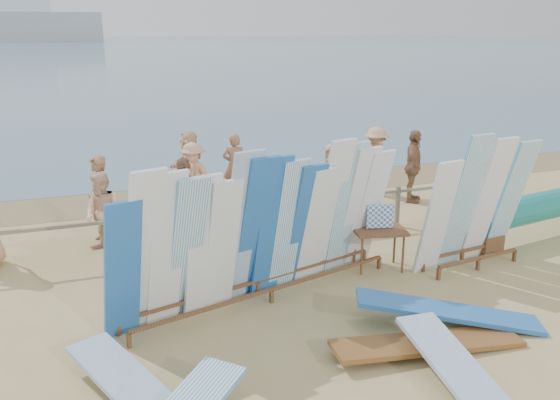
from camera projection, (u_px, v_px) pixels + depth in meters
name	position (u px, v px, depth m)	size (l,w,h in m)	color
ground	(269.00, 316.00, 8.96)	(160.00, 160.00, 0.00)	tan
ocean	(69.00, 47.00, 124.24)	(320.00, 240.00, 0.02)	slate
wet_sand_strip	(179.00, 194.00, 15.45)	(40.00, 2.60, 0.01)	olive
distant_ship	(18.00, 22.00, 165.61)	(45.00, 8.00, 14.00)	#999EA3
fence	(218.00, 219.00, 11.49)	(12.08, 0.08, 0.90)	#7C6F5E
main_surfboard_rack	(264.00, 232.00, 9.24)	(5.05, 1.93, 2.53)	brown
side_surfboard_rack	(476.00, 207.00, 10.51)	(2.29, 0.91, 2.52)	brown
outrigger_canoe	(548.00, 207.00, 12.28)	(6.80, 1.70, 0.97)	brown
vendor_table	(379.00, 248.00, 10.62)	(1.03, 0.82, 1.21)	brown
flat_board_b	(468.00, 398.00, 6.99)	(0.56, 2.70, 0.07)	#82A6D0
flat_board_c	(428.00, 350.00, 8.02)	(0.56, 2.70, 0.07)	brown
flat_board_d	(447.00, 325.00, 8.70)	(0.56, 2.70, 0.07)	#2463B4
beach_chair_left	(174.00, 227.00, 12.10)	(0.67, 0.69, 0.98)	red
beach_chair_right	(209.00, 218.00, 12.67)	(0.62, 0.64, 0.95)	red
stroller	(286.00, 211.00, 12.76)	(0.63, 0.80, 0.98)	red
beachgoer_10	(413.00, 166.00, 14.57)	(1.06, 0.46, 1.80)	#8C6042
beachgoer_9	(376.00, 161.00, 15.24)	(1.14, 0.47, 1.77)	tan
beachgoer_2	(103.00, 213.00, 11.29)	(0.77, 0.37, 1.58)	beige
beachgoer_4	(185.00, 199.00, 11.99)	(1.01, 0.44, 1.72)	#8C6042
beachgoer_3	(194.00, 176.00, 14.07)	(1.04, 0.43, 1.60)	tan
beachgoer_1	(99.00, 200.00, 11.84)	(0.65, 0.35, 1.77)	#8C6042
beachgoer_6	(331.00, 176.00, 14.20)	(0.76, 0.36, 1.55)	tan
beachgoer_7	(235.00, 166.00, 14.94)	(0.60, 0.33, 1.66)	#8C6042
beachgoer_5	(189.00, 163.00, 15.14)	(1.58, 0.51, 1.70)	beige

